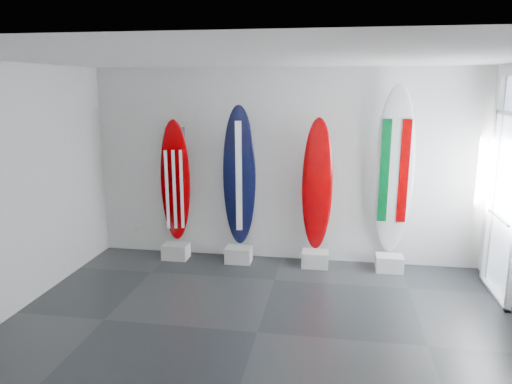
% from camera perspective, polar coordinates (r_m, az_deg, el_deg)
% --- Properties ---
extents(floor, '(6.00, 6.00, 0.00)m').
position_cam_1_polar(floor, '(5.75, 0.17, -16.00)').
color(floor, black).
rests_on(floor, ground).
extents(ceiling, '(6.00, 6.00, 0.00)m').
position_cam_1_polar(ceiling, '(5.07, 0.19, 15.37)').
color(ceiling, white).
rests_on(ceiling, wall_back).
extents(wall_back, '(6.00, 0.00, 6.00)m').
position_cam_1_polar(wall_back, '(7.64, 3.18, 3.03)').
color(wall_back, white).
rests_on(wall_back, ground).
extents(wall_front, '(6.00, 0.00, 6.00)m').
position_cam_1_polar(wall_front, '(2.90, -7.93, -12.85)').
color(wall_front, white).
rests_on(wall_front, ground).
extents(wall_left, '(0.00, 5.00, 5.00)m').
position_cam_1_polar(wall_left, '(6.41, -27.36, -0.15)').
color(wall_left, white).
rests_on(wall_left, ground).
extents(display_block_usa, '(0.40, 0.30, 0.24)m').
position_cam_1_polar(display_block_usa, '(8.04, -9.29, -6.81)').
color(display_block_usa, silver).
rests_on(display_block_usa, floor).
extents(surfboard_usa, '(0.57, 0.54, 2.01)m').
position_cam_1_polar(surfboard_usa, '(7.84, -9.34, 1.17)').
color(surfboard_usa, '#860001').
rests_on(surfboard_usa, display_block_usa).
extents(display_block_navy, '(0.40, 0.30, 0.24)m').
position_cam_1_polar(display_block_navy, '(7.78, -2.03, -7.30)').
color(display_block_navy, silver).
rests_on(display_block_navy, floor).
extents(surfboard_navy, '(0.54, 0.37, 2.22)m').
position_cam_1_polar(surfboard_navy, '(7.55, -1.95, 1.75)').
color(surfboard_navy, black).
rests_on(surfboard_navy, display_block_navy).
extents(display_block_swiss, '(0.40, 0.30, 0.24)m').
position_cam_1_polar(display_block_swiss, '(7.65, 6.88, -7.74)').
color(display_block_swiss, silver).
rests_on(display_block_swiss, floor).
extents(surfboard_swiss, '(0.48, 0.22, 2.04)m').
position_cam_1_polar(surfboard_swiss, '(7.43, 7.14, 0.80)').
color(surfboard_swiss, '#860001').
rests_on(surfboard_swiss, display_block_swiss).
extents(display_block_italy, '(0.40, 0.30, 0.24)m').
position_cam_1_polar(display_block_italy, '(7.69, 15.22, -7.99)').
color(display_block_italy, silver).
rests_on(display_block_italy, floor).
extents(surfboard_italy, '(0.58, 0.33, 2.52)m').
position_cam_1_polar(surfboard_italy, '(7.43, 15.74, 2.30)').
color(surfboard_italy, white).
rests_on(surfboard_italy, display_block_italy).
extents(wall_outlet, '(0.09, 0.02, 0.13)m').
position_cam_1_polar(wall_outlet, '(8.50, -13.63, -4.31)').
color(wall_outlet, silver).
rests_on(wall_outlet, wall_back).
extents(glass_door, '(0.12, 1.16, 2.85)m').
position_cam_1_polar(glass_door, '(7.02, 27.10, 0.24)').
color(glass_door, white).
rests_on(glass_door, floor).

